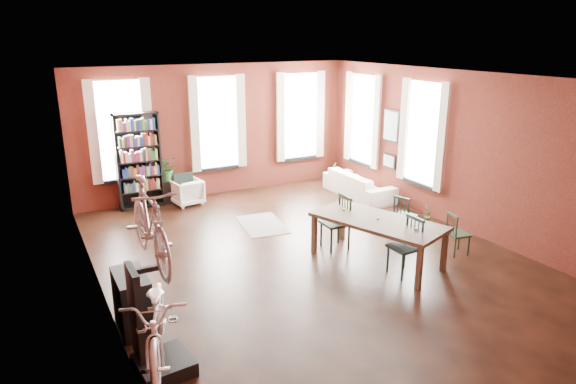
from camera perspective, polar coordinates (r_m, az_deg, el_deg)
room at (r=9.35m, az=1.85°, el=6.47°), size 9.00×9.04×3.22m
dining_table at (r=9.20m, az=9.83°, el=-5.32°), size 1.77×2.51×0.78m
dining_chair_a at (r=8.76m, az=12.82°, el=-5.96°), size 0.46×0.46×0.98m
dining_chair_b at (r=9.60m, az=5.27°, el=-3.44°), size 0.48×0.48×1.01m
dining_chair_c at (r=9.86m, az=18.36°, el=-4.42°), size 0.42×0.42×0.78m
dining_chair_d at (r=10.44m, az=12.86°, el=-2.57°), size 0.49×0.49×0.84m
bookshelf at (r=12.20m, az=-16.28°, el=3.34°), size 1.00×0.32×2.20m
white_armchair at (r=12.33m, az=-11.17°, el=0.13°), size 0.72×0.69×0.66m
cream_sofa at (r=12.80m, az=7.88°, el=1.29°), size 0.61×2.08×0.81m
striped_rug at (r=10.90m, az=-2.90°, el=-3.63°), size 1.04×1.47×0.01m
bike_trainer at (r=6.61m, az=-13.61°, el=-18.20°), size 0.68×0.68×0.18m
bike_wall_rack at (r=6.48m, az=-16.51°, el=-13.35°), size 0.16×0.60×1.30m
console_table at (r=7.40m, az=-16.91°, el=-11.59°), size 0.40×0.80×0.80m
plant_stand at (r=12.55m, az=-13.11°, el=0.03°), size 0.31×0.31×0.54m
plant_by_sofa at (r=13.65m, az=4.79°, el=1.25°), size 0.56×0.73×0.29m
plant_small at (r=11.43m, az=15.20°, el=-2.88°), size 0.38×0.43×0.14m
bicycle_floor at (r=6.04m, az=-14.56°, el=-10.08°), size 0.94×1.17×1.95m
bicycle_hung at (r=5.93m, az=-15.35°, el=-0.44°), size 0.47×1.00×1.66m
plant_on_stand at (r=12.44m, az=-13.34°, el=2.30°), size 0.65×0.69×0.47m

